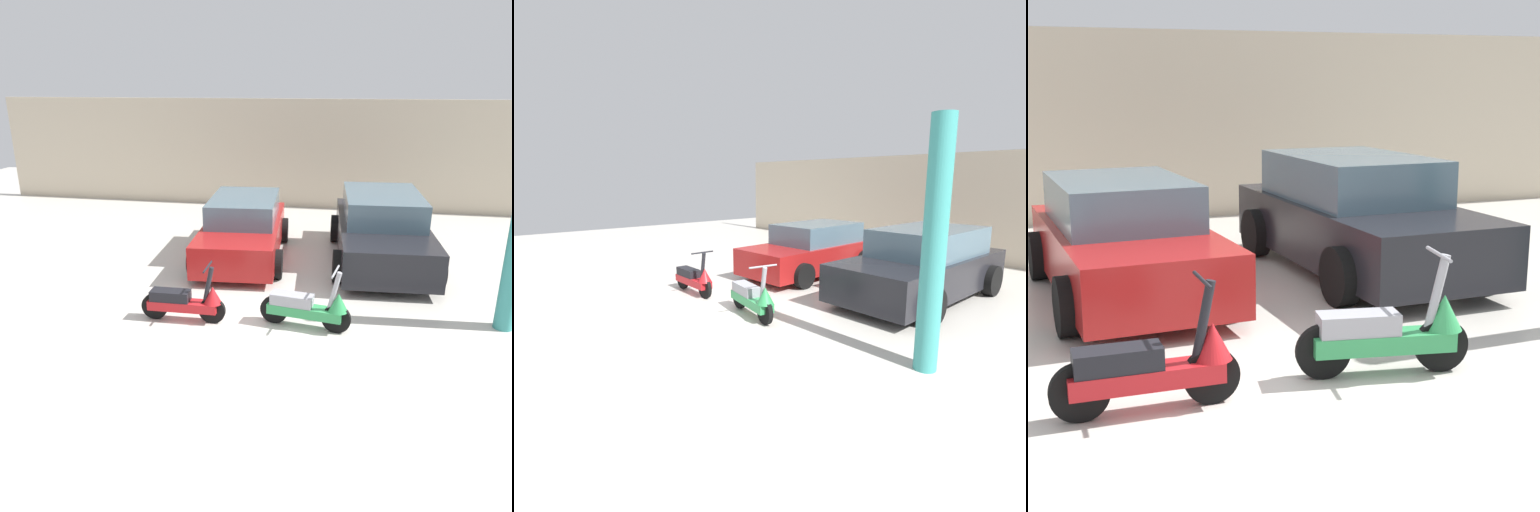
# 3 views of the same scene
# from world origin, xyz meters

# --- Properties ---
(ground_plane) EXTENTS (28.00, 28.00, 0.00)m
(ground_plane) POSITION_xyz_m (0.00, 0.00, 0.00)
(ground_plane) COLOR beige
(wall_back) EXTENTS (19.60, 0.12, 3.24)m
(wall_back) POSITION_xyz_m (0.00, 8.85, 1.62)
(wall_back) COLOR beige
(wall_back) RESTS_ON ground_plane
(scooter_front_left) EXTENTS (1.41, 0.51, 0.98)m
(scooter_front_left) POSITION_xyz_m (-1.13, 0.63, 0.35)
(scooter_front_left) COLOR black
(scooter_front_left) RESTS_ON ground_plane
(scooter_front_right) EXTENTS (1.47, 0.57, 1.03)m
(scooter_front_right) POSITION_xyz_m (0.85, 0.74, 0.36)
(scooter_front_right) COLOR black
(scooter_front_right) RESTS_ON ground_plane
(car_rear_left) EXTENTS (2.11, 3.99, 1.32)m
(car_rear_left) POSITION_xyz_m (-0.89, 3.97, 0.63)
(car_rear_left) COLOR maroon
(car_rear_left) RESTS_ON ground_plane
(car_rear_center) EXTENTS (2.27, 4.40, 1.46)m
(car_rear_center) POSITION_xyz_m (2.10, 4.22, 0.70)
(car_rear_center) COLOR black
(car_rear_center) RESTS_ON ground_plane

